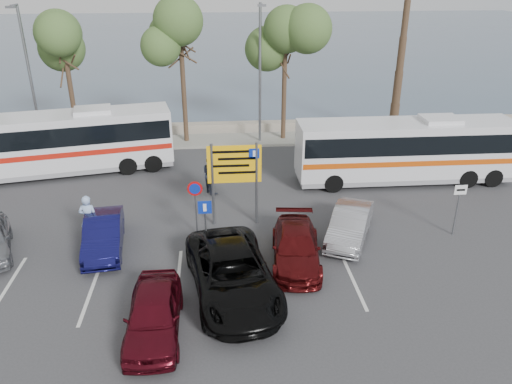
{
  "coord_description": "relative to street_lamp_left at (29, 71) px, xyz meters",
  "views": [
    {
      "loc": [
        0.28,
        -15.58,
        10.06
      ],
      "look_at": [
        1.86,
        3.0,
        1.52
      ],
      "focal_mm": 35.0,
      "sensor_mm": 36.0,
      "label": 1
    }
  ],
  "objects": [
    {
      "name": "tree_left",
      "position": [
        2.0,
        0.48,
        1.41
      ],
      "size": [
        3.2,
        3.2,
        7.2
      ],
      "color": "#382619",
      "rests_on": "kerb_strip"
    },
    {
      "name": "pedestrian_far",
      "position": [
        10.0,
        -7.02,
        -3.66
      ],
      "size": [
        1.06,
        1.14,
        1.87
      ],
      "primitive_type": "imported",
      "rotation": [
        0.0,
        0.0,
        2.06
      ],
      "color": "#343B4E",
      "rests_on": "ground"
    },
    {
      "name": "car_silver_b",
      "position": [
        15.48,
        -12.02,
        -3.96
      ],
      "size": [
        2.84,
        4.12,
        1.29
      ],
      "primitive_type": "imported",
      "rotation": [
        0.0,
        0.0,
        -0.42
      ],
      "color": "#939499",
      "rests_on": "ground"
    },
    {
      "name": "direction_sign",
      "position": [
        11.0,
        -10.32,
        -2.17
      ],
      "size": [
        2.2,
        0.12,
        3.6
      ],
      "color": "slate",
      "rests_on": "ground"
    },
    {
      "name": "coach_bus_right",
      "position": [
        19.6,
        -6.5,
        -3.06
      ],
      "size": [
        10.65,
        2.33,
        3.32
      ],
      "color": "silver",
      "rests_on": "ground"
    },
    {
      "name": "suv_black",
      "position": [
        10.68,
        -15.28,
        -3.82
      ],
      "size": [
        3.42,
        5.92,
        1.55
      ],
      "primitive_type": "imported",
      "rotation": [
        0.0,
        0.0,
        0.16
      ],
      "color": "black",
      "rests_on": "ground"
    },
    {
      "name": "car_red",
      "position": [
        8.28,
        -17.02,
        -3.93
      ],
      "size": [
        1.61,
        3.96,
        1.35
      ],
      "primitive_type": "imported",
      "rotation": [
        0.0,
        0.0,
        0.01
      ],
      "color": "#4D0B15",
      "rests_on": "ground"
    },
    {
      "name": "coach_bus_left",
      "position": [
        2.47,
        -3.97,
        -3.02
      ],
      "size": [
        11.15,
        4.41,
        3.4
      ],
      "color": "silver",
      "rests_on": "ground"
    },
    {
      "name": "car_blue",
      "position": [
        5.88,
        -12.02,
        -3.95
      ],
      "size": [
        1.82,
        4.06,
        1.29
      ],
      "primitive_type": "imported",
      "rotation": [
        0.0,
        0.0,
        0.12
      ],
      "color": "#0E0E44",
      "rests_on": "ground"
    },
    {
      "name": "sign_parking",
      "position": [
        9.8,
        -12.73,
        -3.13
      ],
      "size": [
        0.5,
        0.07,
        2.25
      ],
      "color": "slate",
      "rests_on": "ground"
    },
    {
      "name": "tree_mid",
      "position": [
        8.5,
        0.48,
        2.06
      ],
      "size": [
        3.2,
        3.2,
        8.0
      ],
      "color": "#382619",
      "rests_on": "kerb_strip"
    },
    {
      "name": "street_lamp_left",
      "position": [
        0.0,
        0.0,
        0.0
      ],
      "size": [
        0.45,
        1.15,
        8.01
      ],
      "color": "slate",
      "rests_on": "kerb_strip"
    },
    {
      "name": "kerb_strip",
      "position": [
        10.0,
        0.48,
        -4.52
      ],
      "size": [
        44.0,
        2.4,
        0.15
      ],
      "primitive_type": "cube",
      "color": "gray",
      "rests_on": "ground"
    },
    {
      "name": "sign_taxi",
      "position": [
        19.8,
        -12.03,
        -3.18
      ],
      "size": [
        0.5,
        0.07,
        2.2
      ],
      "color": "slate",
      "rests_on": "ground"
    },
    {
      "name": "seawall",
      "position": [
        10.0,
        2.48,
        -4.3
      ],
      "size": [
        48.0,
        0.8,
        0.6
      ],
      "primitive_type": "cube",
      "color": "gray",
      "rests_on": "ground"
    },
    {
      "name": "sign_no_stop",
      "position": [
        9.4,
        -11.13,
        -3.02
      ],
      "size": [
        0.6,
        0.08,
        2.35
      ],
      "color": "slate",
      "rests_on": "ground"
    },
    {
      "name": "street_lamp_right",
      "position": [
        13.0,
        0.0,
        0.0
      ],
      "size": [
        0.45,
        1.15,
        8.01
      ],
      "color": "slate",
      "rests_on": "kerb_strip"
    },
    {
      "name": "sea",
      "position": [
        10.0,
        46.48,
        -4.59
      ],
      "size": [
        140.0,
        140.0,
        0.0
      ],
      "primitive_type": "plane",
      "color": "#415668",
      "rests_on": "ground"
    },
    {
      "name": "tree_right",
      "position": [
        14.5,
        0.48,
        1.57
      ],
      "size": [
        3.2,
        3.2,
        7.4
      ],
      "color": "#382619",
      "rests_on": "kerb_strip"
    },
    {
      "name": "ground",
      "position": [
        10.0,
        -13.52,
        -4.6
      ],
      "size": [
        120.0,
        120.0,
        0.0
      ],
      "primitive_type": "plane",
      "color": "#37373A",
      "rests_on": "ground"
    },
    {
      "name": "car_maroon",
      "position": [
        13.08,
        -13.52,
        -3.98
      ],
      "size": [
        2.21,
        4.43,
        1.24
      ],
      "primitive_type": "imported",
      "rotation": [
        0.0,
        0.0,
        -0.11
      ],
      "color": "#500D0E",
      "rests_on": "ground"
    },
    {
      "name": "pedestrian_near",
      "position": [
        5.22,
        -11.3,
        -3.61
      ],
      "size": [
        0.75,
        0.52,
        1.97
      ],
      "primitive_type": "imported",
      "rotation": [
        0.0,
        0.0,
        3.08
      ],
      "color": "#99B4DF",
      "rests_on": "ground"
    },
    {
      "name": "lane_markings",
      "position": [
        8.86,
        -14.52,
        -4.6
      ],
      "size": [
        12.02,
        4.2,
        0.01
      ],
      "primitive_type": null,
      "color": "silver",
      "rests_on": "ground"
    }
  ]
}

